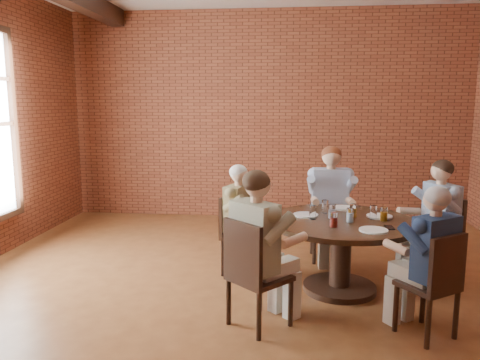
# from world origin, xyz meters

# --- Properties ---
(floor) EXTENTS (7.00, 7.00, 0.00)m
(floor) POSITION_xyz_m (0.00, 0.00, 0.00)
(floor) COLOR brown
(floor) RESTS_ON ground
(wall_back) EXTENTS (7.00, 0.00, 7.00)m
(wall_back) POSITION_xyz_m (0.00, 3.50, 1.70)
(wall_back) COLOR brown
(wall_back) RESTS_ON ground
(wall_front) EXTENTS (7.00, 0.00, 7.00)m
(wall_front) POSITION_xyz_m (0.00, -3.50, 1.70)
(wall_front) COLOR brown
(wall_front) RESTS_ON ground
(dining_table) EXTENTS (1.48, 1.48, 0.75)m
(dining_table) POSITION_xyz_m (0.90, 0.40, 0.53)
(dining_table) COLOR black
(dining_table) RESTS_ON floor
(chair_a) EXTENTS (0.53, 0.53, 0.93)m
(chair_a) POSITION_xyz_m (2.00, 0.78, 0.50)
(chair_a) COLOR black
(chair_a) RESTS_ON floor
(diner_a) EXTENTS (0.77, 0.70, 1.32)m
(diner_a) POSITION_xyz_m (1.92, 0.75, 0.66)
(diner_a) COLOR teal
(diner_a) RESTS_ON floor
(chair_b) EXTENTS (0.46, 0.46, 0.97)m
(chair_b) POSITION_xyz_m (0.87, 1.47, 0.52)
(chair_b) COLOR black
(chair_b) RESTS_ON floor
(diner_b) EXTENTS (0.58, 0.71, 1.39)m
(diner_b) POSITION_xyz_m (0.87, 1.38, 0.69)
(diner_b) COLOR #97A6C1
(diner_b) RESTS_ON floor
(chair_c) EXTENTS (0.49, 0.49, 0.88)m
(chair_c) POSITION_xyz_m (-0.22, 0.80, 0.48)
(chair_c) COLOR black
(chair_c) RESTS_ON floor
(diner_c) EXTENTS (0.70, 0.64, 1.23)m
(diner_c) POSITION_xyz_m (-0.15, 0.78, 0.62)
(diner_c) COLOR brown
(diner_c) RESTS_ON floor
(chair_d) EXTENTS (0.62, 0.62, 0.95)m
(chair_d) POSITION_xyz_m (0.07, -0.51, 0.51)
(chair_d) COLOR black
(chair_d) RESTS_ON floor
(diner_d) EXTENTS (0.85, 0.86, 1.36)m
(diner_d) POSITION_xyz_m (0.13, -0.45, 0.68)
(diner_d) COLOR tan
(diner_d) RESTS_ON floor
(chair_e) EXTENTS (0.54, 0.54, 0.89)m
(chair_e) POSITION_xyz_m (1.54, -0.54, 0.49)
(chair_e) COLOR black
(chair_e) RESTS_ON floor
(diner_e) EXTENTS (0.73, 0.76, 1.25)m
(diner_e) POSITION_xyz_m (1.50, -0.48, 0.63)
(diner_e) COLOR navy
(diner_e) RESTS_ON floor
(plate_a) EXTENTS (0.26, 0.26, 0.01)m
(plate_a) POSITION_xyz_m (1.30, 0.54, 0.76)
(plate_a) COLOR white
(plate_a) RESTS_ON dining_table
(plate_b) EXTENTS (0.26, 0.26, 0.01)m
(plate_b) POSITION_xyz_m (0.98, 0.91, 0.76)
(plate_b) COLOR white
(plate_b) RESTS_ON dining_table
(plate_c) EXTENTS (0.26, 0.26, 0.01)m
(plate_c) POSITION_xyz_m (0.54, 0.53, 0.76)
(plate_c) COLOR white
(plate_c) RESTS_ON dining_table
(plate_d) EXTENTS (0.26, 0.26, 0.01)m
(plate_d) POSITION_xyz_m (1.14, -0.01, 0.76)
(plate_d) COLOR white
(plate_d) RESTS_ON dining_table
(glass_a) EXTENTS (0.07, 0.07, 0.14)m
(glass_a) POSITION_xyz_m (1.21, 0.44, 0.82)
(glass_a) COLOR white
(glass_a) RESTS_ON dining_table
(glass_b) EXTENTS (0.07, 0.07, 0.14)m
(glass_b) POSITION_xyz_m (1.02, 0.50, 0.82)
(glass_b) COLOR white
(glass_b) RESTS_ON dining_table
(glass_c) EXTENTS (0.07, 0.07, 0.14)m
(glass_c) POSITION_xyz_m (0.75, 0.67, 0.82)
(glass_c) COLOR white
(glass_c) RESTS_ON dining_table
(glass_d) EXTENTS (0.07, 0.07, 0.14)m
(glass_d) POSITION_xyz_m (0.80, 0.44, 0.82)
(glass_d) COLOR white
(glass_d) RESTS_ON dining_table
(glass_e) EXTENTS (0.07, 0.07, 0.14)m
(glass_e) POSITION_xyz_m (0.61, 0.38, 0.82)
(glass_e) COLOR white
(glass_e) RESTS_ON dining_table
(glass_f) EXTENTS (0.07, 0.07, 0.14)m
(glass_f) POSITION_xyz_m (0.79, 0.09, 0.82)
(glass_f) COLOR white
(glass_f) RESTS_ON dining_table
(glass_g) EXTENTS (0.07, 0.07, 0.14)m
(glass_g) POSITION_xyz_m (0.97, 0.29, 0.82)
(glass_g) COLOR white
(glass_g) RESTS_ON dining_table
(glass_h) EXTENTS (0.07, 0.07, 0.14)m
(glass_h) POSITION_xyz_m (1.31, 0.38, 0.82)
(glass_h) COLOR white
(glass_h) RESTS_ON dining_table
(smartphone) EXTENTS (0.08, 0.15, 0.01)m
(smartphone) POSITION_xyz_m (1.31, 0.11, 0.75)
(smartphone) COLOR black
(smartphone) RESTS_ON dining_table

